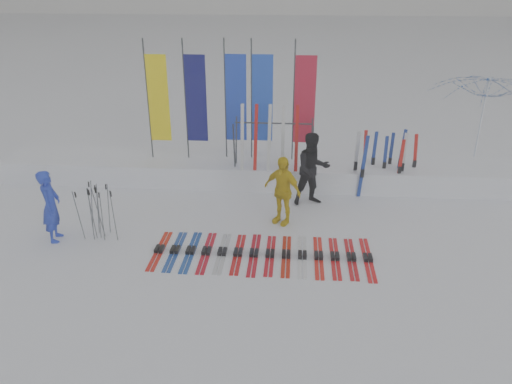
# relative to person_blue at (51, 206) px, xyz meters

# --- Properties ---
(ground) EXTENTS (120.00, 120.00, 0.00)m
(ground) POSITION_rel_person_blue_xyz_m (4.11, -0.97, -0.80)
(ground) COLOR white
(ground) RESTS_ON ground
(snow_bank) EXTENTS (14.00, 1.60, 0.60)m
(snow_bank) POSITION_rel_person_blue_xyz_m (4.11, 3.63, -0.50)
(snow_bank) COLOR white
(snow_bank) RESTS_ON ground
(person_blue) EXTENTS (0.49, 0.65, 1.60)m
(person_blue) POSITION_rel_person_blue_xyz_m (0.00, 0.00, 0.00)
(person_blue) COLOR #2035BB
(person_blue) RESTS_ON ground
(person_black) EXTENTS (1.07, 0.95, 1.83)m
(person_black) POSITION_rel_person_blue_xyz_m (5.56, 2.29, 0.11)
(person_black) COLOR black
(person_black) RESTS_ON ground
(person_yellow) EXTENTS (1.01, 0.83, 1.62)m
(person_yellow) POSITION_rel_person_blue_xyz_m (4.86, 1.20, 0.01)
(person_yellow) COLOR #DDBD0E
(person_yellow) RESTS_ON ground
(tent_canopy) EXTENTS (3.90, 3.94, 2.87)m
(tent_canopy) POSITION_rel_person_blue_xyz_m (10.27, 4.67, 0.63)
(tent_canopy) COLOR white
(tent_canopy) RESTS_ON ground
(ski_row) EXTENTS (4.47, 1.69, 0.07)m
(ski_row) POSITION_rel_person_blue_xyz_m (4.52, -0.31, -0.77)
(ski_row) COLOR red
(ski_row) RESTS_ON ground
(pole_cluster) EXTENTS (0.86, 0.53, 1.23)m
(pole_cluster) POSITION_rel_person_blue_xyz_m (0.92, 0.18, -0.20)
(pole_cluster) COLOR #595B60
(pole_cluster) RESTS_ON ground
(feather_flags) EXTENTS (4.45, 0.23, 3.20)m
(feather_flags) POSITION_rel_person_blue_xyz_m (3.37, 3.80, 1.44)
(feather_flags) COLOR #383A3F
(feather_flags) RESTS_ON ground
(ski_rack) EXTENTS (2.04, 0.80, 1.23)m
(ski_rack) POSITION_rel_person_blue_xyz_m (4.55, 3.23, 0.58)
(ski_rack) COLOR #383A3F
(ski_rack) RESTS_ON ground
(upright_skis) EXTENTS (1.67, 1.07, 1.68)m
(upright_skis) POSITION_rel_person_blue_xyz_m (7.42, 3.27, -0.02)
(upright_skis) COLOR red
(upright_skis) RESTS_ON ground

